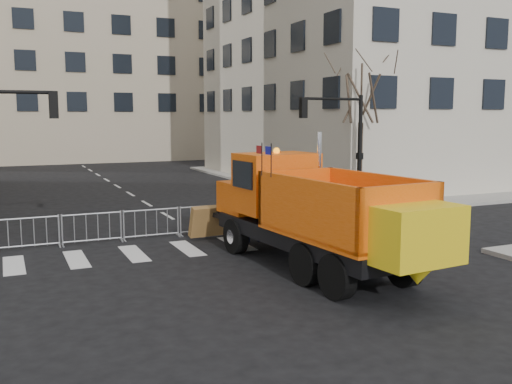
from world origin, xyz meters
name	(u,v)px	position (x,y,z in m)	size (l,w,h in m)	color
ground	(292,289)	(0.00, 0.00, 0.00)	(120.00, 120.00, 0.00)	black
sidewalk_back	(191,228)	(0.00, 8.50, 0.07)	(64.00, 5.00, 0.15)	gray
building_far	(64,44)	(0.00, 52.00, 12.00)	(30.00, 18.00, 24.00)	#BBAD8F
traffic_light_right	(360,154)	(8.50, 9.50, 2.70)	(0.18, 0.18, 5.40)	black
crowd_barriers	(179,221)	(-0.75, 7.60, 0.55)	(12.60, 0.60, 1.10)	#9EA0A5
street_tree	(361,131)	(9.20, 10.50, 3.75)	(3.00, 3.00, 7.50)	#382B21
plow_truck	(316,210)	(1.47, 1.36, 1.75)	(3.73, 10.35, 3.94)	black
cop_a	(253,215)	(1.34, 5.52, 0.98)	(0.72, 0.47, 1.96)	black
cop_b	(229,213)	(1.00, 7.00, 0.84)	(0.82, 0.64, 1.69)	black
cop_c	(248,209)	(1.78, 7.00, 0.94)	(1.10, 0.46, 1.88)	black
newspaper_box	(339,201)	(6.96, 8.75, 0.70)	(0.45, 0.40, 1.10)	maroon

